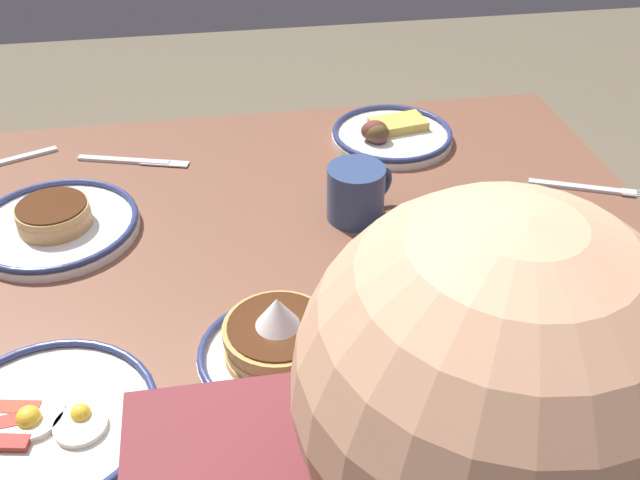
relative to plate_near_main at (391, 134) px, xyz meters
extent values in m
cube|color=brown|center=(0.22, 0.33, -0.03)|extent=(1.18, 0.98, 0.03)
cylinder|color=brown|center=(-0.27, -0.06, -0.40)|extent=(0.06, 0.06, 0.70)
cylinder|color=brown|center=(0.71, -0.06, -0.40)|extent=(0.06, 0.06, 0.70)
cylinder|color=white|center=(0.00, 0.00, -0.01)|extent=(0.24, 0.24, 0.01)
torus|color=navy|center=(0.00, 0.00, 0.00)|extent=(0.23, 0.23, 0.01)
cube|color=gold|center=(-0.02, -0.02, 0.01)|extent=(0.12, 0.08, 0.02)
ellipsoid|color=brown|center=(0.04, 0.02, 0.02)|extent=(0.05, 0.04, 0.04)
ellipsoid|color=brown|center=(0.03, 0.02, 0.01)|extent=(0.03, 0.03, 0.03)
ellipsoid|color=brown|center=(0.03, 0.03, 0.01)|extent=(0.04, 0.03, 0.03)
ellipsoid|color=brown|center=(0.03, 0.02, 0.02)|extent=(0.05, 0.04, 0.04)
cylinder|color=white|center=(0.29, 0.56, -0.01)|extent=(0.21, 0.21, 0.01)
torus|color=navy|center=(0.29, 0.56, 0.00)|extent=(0.21, 0.21, 0.01)
cylinder|color=gold|center=(0.29, 0.56, 0.00)|extent=(0.14, 0.14, 0.01)
cylinder|color=tan|center=(0.29, 0.56, 0.02)|extent=(0.14, 0.14, 0.01)
cylinder|color=#D3904C|center=(0.29, 0.56, 0.03)|extent=(0.13, 0.13, 0.01)
cylinder|color=tan|center=(0.29, 0.56, 0.04)|extent=(0.14, 0.14, 0.01)
cylinder|color=#4C2814|center=(0.29, 0.56, 0.05)|extent=(0.13, 0.13, 0.00)
cone|color=white|center=(0.29, 0.56, 0.07)|extent=(0.06, 0.06, 0.04)
cylinder|color=white|center=(0.61, 0.21, -0.01)|extent=(0.26, 0.26, 0.01)
torus|color=navy|center=(0.61, 0.21, 0.00)|extent=(0.26, 0.26, 0.01)
cylinder|color=tan|center=(0.61, 0.21, 0.00)|extent=(0.12, 0.12, 0.01)
cylinder|color=tan|center=(0.61, 0.21, 0.02)|extent=(0.12, 0.12, 0.01)
cylinder|color=tan|center=(0.61, 0.21, 0.03)|extent=(0.11, 0.11, 0.01)
cylinder|color=#4C2814|center=(0.61, 0.21, 0.04)|extent=(0.11, 0.11, 0.00)
cylinder|color=silver|center=(0.57, 0.63, -0.01)|extent=(0.26, 0.26, 0.01)
torus|color=navy|center=(0.57, 0.63, 0.00)|extent=(0.26, 0.26, 0.01)
cylinder|color=white|center=(0.53, 0.64, 0.00)|extent=(0.06, 0.06, 0.01)
sphere|color=yellow|center=(0.53, 0.63, 0.01)|extent=(0.02, 0.02, 0.02)
cylinder|color=white|center=(0.58, 0.62, 0.00)|extent=(0.08, 0.08, 0.01)
sphere|color=yellow|center=(0.58, 0.62, 0.01)|extent=(0.03, 0.03, 0.03)
cube|color=#9A3A25|center=(0.62, 0.60, 0.00)|extent=(0.09, 0.04, 0.01)
cylinder|color=#334772|center=(0.12, 0.25, 0.03)|extent=(0.09, 0.09, 0.09)
torus|color=#334772|center=(0.08, 0.22, 0.03)|extent=(0.06, 0.04, 0.06)
cylinder|color=brown|center=(0.12, 0.25, 0.06)|extent=(0.08, 0.08, 0.01)
cylinder|color=black|center=(-0.13, 0.69, 0.03)|extent=(0.07, 0.07, 0.09)
cube|color=black|center=(-0.05, 0.57, -0.01)|extent=(0.16, 0.11, 0.01)
cube|color=white|center=(-0.22, 0.49, -0.01)|extent=(0.16, 0.15, 0.00)
cube|color=silver|center=(-0.29, 0.23, -0.01)|extent=(0.17, 0.08, 0.01)
cube|color=silver|center=(-0.36, 0.27, -0.01)|extent=(0.03, 0.01, 0.00)
cube|color=silver|center=(-0.37, 0.26, -0.01)|extent=(0.03, 0.01, 0.00)
cube|color=silver|center=(-0.37, 0.26, -0.01)|extent=(0.03, 0.01, 0.00)
cube|color=silver|center=(-0.37, 0.25, -0.01)|extent=(0.03, 0.01, 0.00)
cube|color=silver|center=(0.51, 0.00, -0.01)|extent=(0.17, 0.06, 0.01)
cube|color=silver|center=(0.44, 0.02, -0.01)|extent=(0.09, 0.04, 0.00)
cube|color=silver|center=(0.73, -0.03, -0.01)|extent=(0.19, 0.09, 0.01)
sphere|color=#E0A37B|center=(0.22, 1.00, 0.40)|extent=(0.20, 0.20, 0.20)
camera|label=1|loc=(0.34, 1.23, 0.67)|focal=40.88mm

